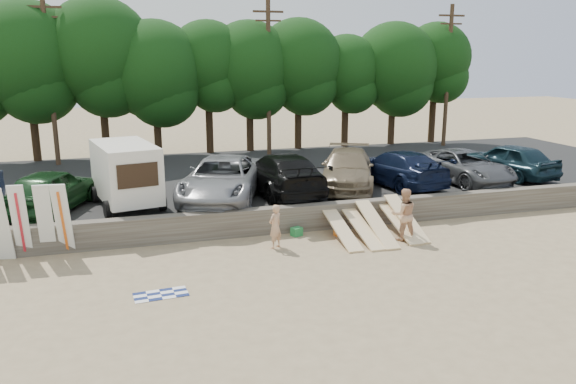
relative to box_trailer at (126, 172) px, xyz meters
name	(u,v)px	position (x,y,z in m)	size (l,w,h in m)	color
ground	(330,256)	(6.44, -5.85, -2.12)	(120.00, 120.00, 0.00)	tan
seawall	(303,218)	(6.44, -2.85, -1.62)	(44.00, 0.50, 1.00)	#6B6356
parking_lot	(258,181)	(6.44, 4.65, -1.77)	(44.00, 14.50, 0.70)	#282828
treeline	(208,62)	(5.12, 11.71, 4.02)	(33.00, 6.31, 9.12)	#382616
utility_poles	(269,75)	(8.44, 10.15, 3.31)	(25.80, 0.26, 9.00)	#473321
box_trailer	(126,172)	(0.00, 0.00, 0.00)	(2.91, 4.29, 2.53)	silver
car_1	(51,190)	(-2.81, 0.05, -0.57)	(2.00, 4.96, 1.69)	#133417
car_2	(222,179)	(3.83, 0.00, -0.54)	(2.91, 6.32, 1.76)	gray
car_3	(282,174)	(6.48, 0.34, -0.53)	(2.48, 6.10, 1.77)	black
car_4	(348,169)	(9.72, 0.75, -0.59)	(2.32, 5.71, 1.66)	#7F6C51
car_5	(398,168)	(12.07, 0.41, -0.60)	(2.27, 5.59, 1.62)	black
car_6	(464,166)	(15.38, 0.11, -0.66)	(2.50, 5.43, 1.51)	#4A4C4F
car_7	(508,160)	(18.10, 0.45, -0.56)	(2.01, 5.00, 1.70)	#11262F
surfboard_upright_1	(1,225)	(-3.97, -3.39, -0.84)	(0.50, 0.06, 2.60)	white
surfboard_upright_2	(20,222)	(-3.41, -3.24, -0.83)	(0.50, 0.06, 2.60)	white
surfboard_upright_3	(45,220)	(-2.66, -3.26, -0.84)	(0.50, 0.06, 2.60)	white
surfboard_upright_4	(63,219)	(-2.10, -3.30, -0.84)	(0.50, 0.06, 2.60)	white
surfboard_low_0	(341,229)	(7.42, -4.37, -1.69)	(0.56, 3.00, 0.07)	beige
surfboard_low_1	(362,228)	(8.21, -4.46, -1.71)	(0.56, 3.00, 0.07)	beige
surfboard_low_2	(377,224)	(8.75, -4.53, -1.57)	(0.56, 3.00, 0.07)	beige
surfboard_low_3	(399,222)	(9.78, -4.29, -1.64)	(0.56, 3.00, 0.07)	beige
surfboard_low_4	(406,218)	(10.08, -4.28, -1.53)	(0.56, 3.00, 0.07)	beige
beachgoer_a	(275,226)	(4.88, -4.53, -1.33)	(0.57, 0.37, 1.57)	tan
beachgoer_b	(404,214)	(9.59, -4.99, -1.15)	(0.94, 0.73, 1.93)	tan
cooler	(297,232)	(6.00, -3.45, -1.96)	(0.38, 0.30, 0.32)	#24853F
gear_bag	(338,233)	(7.51, -3.87, -2.01)	(0.30, 0.25, 0.22)	orange
beach_towel	(161,294)	(0.75, -7.45, -2.11)	(1.50, 1.50, 0.00)	white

